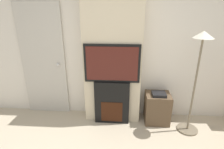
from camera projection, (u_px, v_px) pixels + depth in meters
wall_back at (113, 45)px, 3.06m from camera, size 6.00×0.06×2.70m
chimney_breast at (113, 46)px, 2.90m from camera, size 0.97×0.30×2.70m
fireplace at (112, 102)px, 3.08m from camera, size 0.60×0.15×0.78m
television at (112, 64)px, 2.84m from camera, size 0.91×0.07×0.64m
floor_lamp at (198, 65)px, 2.58m from camera, size 0.34×0.34×1.64m
media_stand at (157, 108)px, 3.12m from camera, size 0.43×0.38×0.59m
entry_door at (43, 61)px, 3.21m from camera, size 0.82×0.09×2.06m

